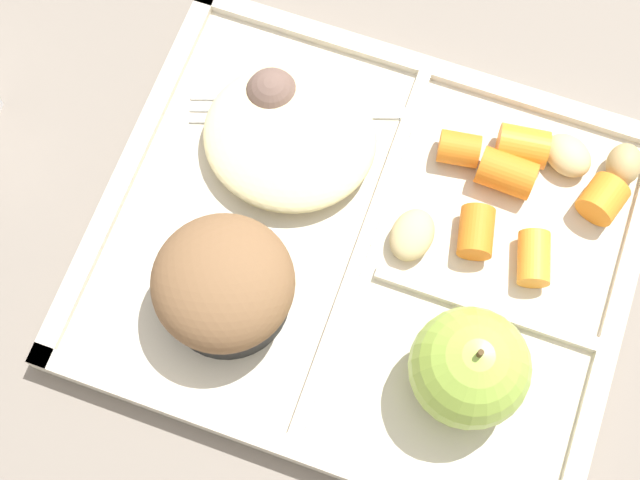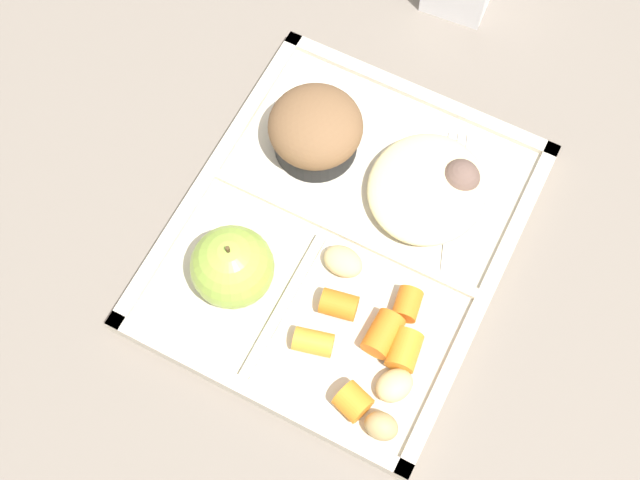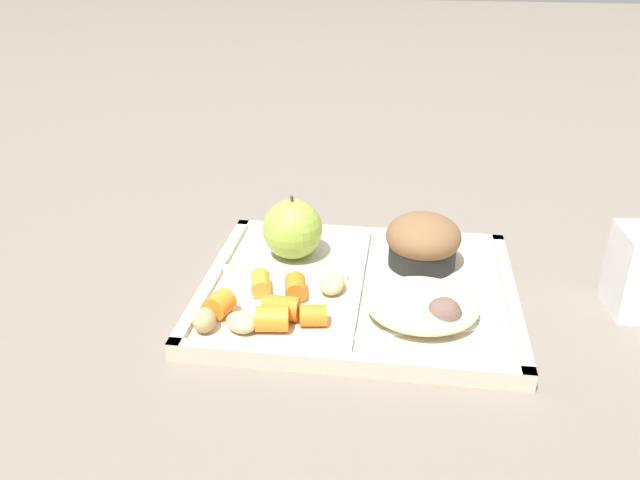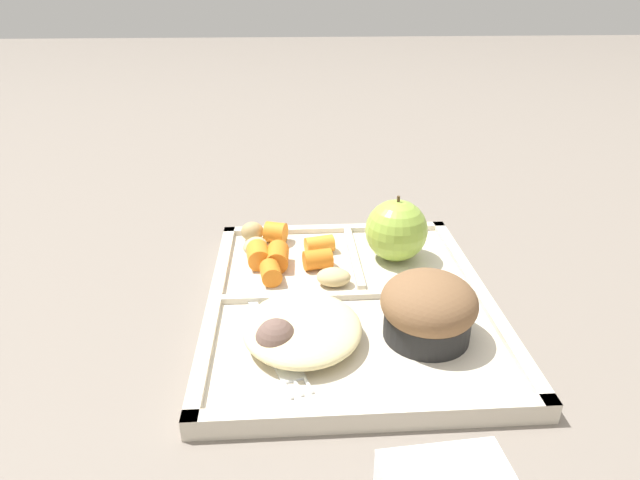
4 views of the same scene
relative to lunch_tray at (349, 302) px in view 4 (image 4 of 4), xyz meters
name	(u,v)px [view 4 (image 4 of 4)]	position (x,y,z in m)	size (l,w,h in m)	color
ground	(349,308)	(0.00, 0.00, -0.01)	(6.00, 6.00, 0.00)	slate
lunch_tray	(349,302)	(0.00, 0.00, 0.00)	(0.36, 0.30, 0.02)	beige
green_apple	(396,230)	(-0.09, 0.07, 0.04)	(0.07, 0.07, 0.08)	#93B742
bran_muffin	(428,309)	(0.07, 0.07, 0.04)	(0.09, 0.09, 0.07)	black
carrot_slice_back	(319,244)	(-0.11, -0.03, 0.02)	(0.02, 0.02, 0.03)	orange
carrot_slice_diagonal	(271,273)	(-0.04, -0.08, 0.02)	(0.02, 0.02, 0.03)	orange
carrot_slice_edge	(318,259)	(-0.07, -0.03, 0.02)	(0.02, 0.02, 0.03)	orange
carrot_slice_large	(278,257)	(-0.07, -0.08, 0.02)	(0.03, 0.03, 0.04)	orange
carrot_slice_near_corner	(258,255)	(-0.08, -0.10, 0.02)	(0.03, 0.03, 0.03)	orange
carrot_slice_tilted	(276,233)	(-0.14, -0.08, 0.02)	(0.03, 0.03, 0.03)	orange
potato_chunk_large	(334,277)	(-0.03, -0.01, 0.02)	(0.04, 0.03, 0.02)	tan
potato_chunk_wedge	(252,231)	(-0.15, -0.11, 0.02)	(0.03, 0.02, 0.03)	tan
potato_chunk_small	(255,246)	(-0.11, -0.11, 0.02)	(0.03, 0.03, 0.02)	tan
egg_noodle_pile	(302,328)	(0.07, -0.05, 0.02)	(0.12, 0.11, 0.03)	beige
meatball_center	(283,342)	(0.09, -0.07, 0.02)	(0.03, 0.03, 0.03)	brown
meatball_side	(276,339)	(0.09, -0.08, 0.02)	(0.04, 0.04, 0.04)	brown
plastic_fork	(278,350)	(0.09, -0.08, 0.01)	(0.15, 0.06, 0.00)	white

